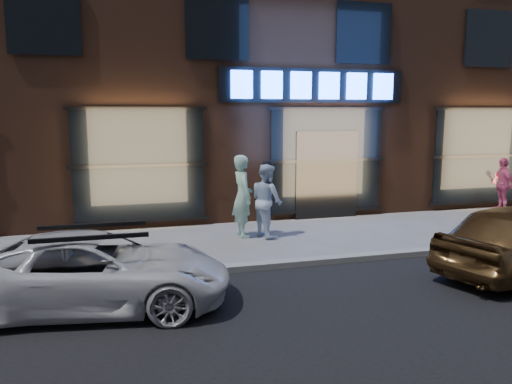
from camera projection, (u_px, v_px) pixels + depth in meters
The scene contains 7 objects.
ground at pixel (402, 257), 10.15m from camera, with size 90.00×90.00×0.00m, color slate.
curb at pixel (402, 254), 10.14m from camera, with size 60.00×0.25×0.12m, color gray.
storefront_building at pixel (281, 45), 16.93m from camera, with size 30.20×8.28×10.30m.
man_bowtie at pixel (242, 196), 11.65m from camera, with size 0.71×0.46×1.93m, color #9ED0B3.
man_cap at pixel (267, 200), 11.68m from camera, with size 0.84×0.66×1.73m, color white.
passerby at pixel (502, 184), 14.71m from camera, with size 0.93×0.39×1.59m, color #EB618F.
white_suv at pixel (94, 271), 7.43m from camera, with size 1.88×4.07×1.13m, color silver.
Camera 1 is at (-5.48, -8.67, 2.92)m, focal length 35.00 mm.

